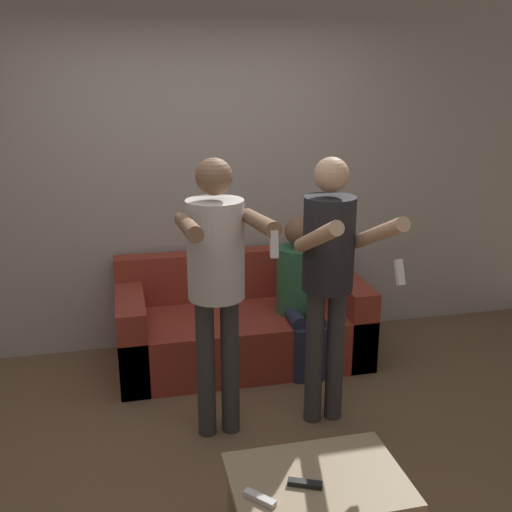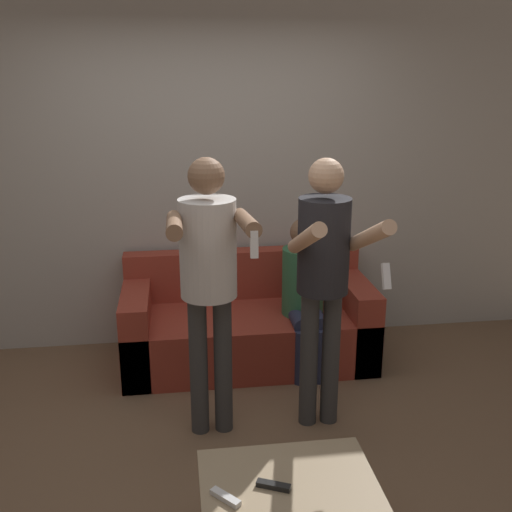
{
  "view_description": "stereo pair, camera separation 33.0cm",
  "coord_description": "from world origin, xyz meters",
  "px_view_note": "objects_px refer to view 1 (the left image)",
  "views": [
    {
      "loc": [
        -0.58,
        -2.8,
        2.13
      ],
      "look_at": [
        0.25,
        0.82,
        0.98
      ],
      "focal_mm": 42.0,
      "sensor_mm": 36.0,
      "label": 1
    },
    {
      "loc": [
        -0.26,
        -2.86,
        2.13
      ],
      "look_at": [
        0.25,
        0.82,
        0.98
      ],
      "focal_mm": 42.0,
      "sensor_mm": 36.0,
      "label": 2
    }
  ],
  "objects_px": {
    "person_standing_left": "(217,269)",
    "person_standing_right": "(330,265)",
    "person_seated": "(300,288)",
    "coffee_table": "(317,486)",
    "couch": "(242,326)",
    "remote_far": "(305,484)",
    "remote_near": "(260,498)"
  },
  "relations": [
    {
      "from": "couch",
      "to": "person_standing_left",
      "type": "bearing_deg",
      "value": -109.36
    },
    {
      "from": "couch",
      "to": "person_seated",
      "type": "bearing_deg",
      "value": -23.52
    },
    {
      "from": "remote_far",
      "to": "remote_near",
      "type": "bearing_deg",
      "value": -167.63
    },
    {
      "from": "person_seated",
      "to": "coffee_table",
      "type": "height_order",
      "value": "person_seated"
    },
    {
      "from": "person_seated",
      "to": "remote_far",
      "type": "bearing_deg",
      "value": -106.17
    },
    {
      "from": "person_standing_right",
      "to": "person_standing_left",
      "type": "bearing_deg",
      "value": 179.79
    },
    {
      "from": "couch",
      "to": "person_standing_left",
      "type": "height_order",
      "value": "person_standing_left"
    },
    {
      "from": "couch",
      "to": "remote_near",
      "type": "bearing_deg",
      "value": -99.57
    },
    {
      "from": "remote_far",
      "to": "coffee_table",
      "type": "bearing_deg",
      "value": 29.61
    },
    {
      "from": "couch",
      "to": "remote_near",
      "type": "distance_m",
      "value": 2.11
    },
    {
      "from": "person_standing_left",
      "to": "person_seated",
      "type": "relative_size",
      "value": 1.5
    },
    {
      "from": "couch",
      "to": "person_standing_right",
      "type": "bearing_deg",
      "value": -70.65
    },
    {
      "from": "person_seated",
      "to": "coffee_table",
      "type": "xyz_separation_m",
      "value": [
        -0.46,
        -1.81,
        -0.25
      ]
    },
    {
      "from": "person_standing_right",
      "to": "remote_far",
      "type": "distance_m",
      "value": 1.32
    },
    {
      "from": "remote_near",
      "to": "remote_far",
      "type": "distance_m",
      "value": 0.22
    },
    {
      "from": "coffee_table",
      "to": "remote_near",
      "type": "bearing_deg",
      "value": -162.85
    },
    {
      "from": "person_standing_left",
      "to": "remote_near",
      "type": "bearing_deg",
      "value": -90.76
    },
    {
      "from": "person_standing_left",
      "to": "remote_far",
      "type": "distance_m",
      "value": 1.27
    },
    {
      "from": "coffee_table",
      "to": "couch",
      "type": "bearing_deg",
      "value": 88.16
    },
    {
      "from": "couch",
      "to": "coffee_table",
      "type": "xyz_separation_m",
      "value": [
        -0.06,
        -1.98,
        0.09
      ]
    },
    {
      "from": "remote_far",
      "to": "person_seated",
      "type": "bearing_deg",
      "value": 73.83
    },
    {
      "from": "person_standing_left",
      "to": "person_standing_right",
      "type": "distance_m",
      "value": 0.67
    },
    {
      "from": "coffee_table",
      "to": "remote_far",
      "type": "distance_m",
      "value": 0.1
    },
    {
      "from": "person_standing_right",
      "to": "coffee_table",
      "type": "distance_m",
      "value": 1.29
    },
    {
      "from": "couch",
      "to": "person_standing_left",
      "type": "distance_m",
      "value": 1.28
    },
    {
      "from": "person_standing_left",
      "to": "person_seated",
      "type": "distance_m",
      "value": 1.16
    },
    {
      "from": "couch",
      "to": "person_standing_right",
      "type": "height_order",
      "value": "person_standing_right"
    },
    {
      "from": "coffee_table",
      "to": "remote_far",
      "type": "xyz_separation_m",
      "value": [
        -0.07,
        -0.04,
        0.06
      ]
    },
    {
      "from": "person_standing_left",
      "to": "remote_near",
      "type": "distance_m",
      "value": 1.29
    },
    {
      "from": "couch",
      "to": "coffee_table",
      "type": "bearing_deg",
      "value": -91.84
    },
    {
      "from": "person_standing_right",
      "to": "coffee_table",
      "type": "xyz_separation_m",
      "value": [
        -0.4,
        -1.03,
        -0.68
      ]
    },
    {
      "from": "person_standing_right",
      "to": "remote_far",
      "type": "height_order",
      "value": "person_standing_right"
    }
  ]
}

